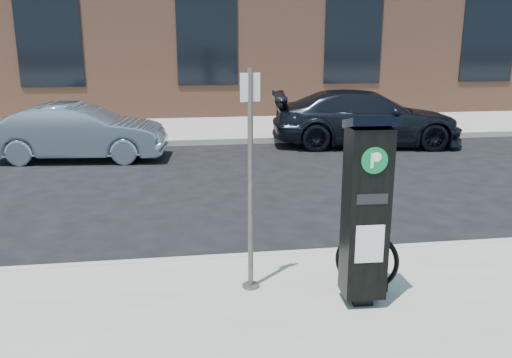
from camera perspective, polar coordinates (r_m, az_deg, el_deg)
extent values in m
plane|color=black|center=(7.19, 0.92, -8.91)|extent=(120.00, 120.00, 0.00)
cube|color=gray|center=(20.71, -5.33, 7.09)|extent=(60.00, 12.00, 0.15)
cube|color=#9E9B93|center=(7.15, 0.95, -8.43)|extent=(60.00, 0.12, 0.16)
cube|color=#9E9B93|center=(14.82, -4.05, 3.94)|extent=(60.00, 0.12, 0.16)
cube|color=#955B44|center=(23.54, -5.99, 17.60)|extent=(28.00, 10.00, 8.00)
cube|color=black|center=(18.88, -21.03, 14.33)|extent=(2.00, 0.06, 3.50)
cube|color=black|center=(18.50, -5.20, 15.23)|extent=(2.00, 0.06, 3.50)
cube|color=black|center=(19.44, 10.22, 15.05)|extent=(2.00, 0.06, 3.50)
cube|color=black|center=(21.53, 23.36, 14.08)|extent=(2.00, 0.06, 3.50)
cube|color=black|center=(6.02, 10.98, -12.12)|extent=(0.22, 0.22, 0.10)
cube|color=black|center=(5.65, 11.45, -3.56)|extent=(0.43, 0.38, 1.78)
cube|color=black|center=(5.43, 11.96, 5.82)|extent=(0.48, 0.42, 0.16)
cylinder|color=#08612C|center=(5.32, 12.38, 1.92)|extent=(0.26, 0.03, 0.26)
cube|color=white|center=(5.32, 12.38, 1.92)|extent=(0.09, 0.01, 0.15)
cube|color=silver|center=(5.58, 11.88, -6.72)|extent=(0.29, 0.02, 0.40)
cube|color=black|center=(5.42, 12.15, -2.08)|extent=(0.31, 0.02, 0.10)
cylinder|color=#5A544F|center=(6.24, -0.56, -11.16)|extent=(0.19, 0.19, 0.03)
cylinder|color=#5A544F|center=(5.81, -0.59, -0.46)|extent=(0.06, 0.06, 2.43)
cube|color=silver|center=(5.63, -0.62, 9.63)|extent=(0.21, 0.07, 0.29)
torus|color=black|center=(6.17, 11.59, -8.44)|extent=(0.66, 0.32, 0.70)
cylinder|color=black|center=(6.30, 9.35, -10.58)|extent=(0.03, 0.03, 0.14)
cylinder|color=black|center=(6.28, 13.58, -10.88)|extent=(0.03, 0.03, 0.14)
imported|color=gray|center=(13.56, -18.12, 4.72)|extent=(4.15, 1.79, 1.33)
imported|color=black|center=(14.93, 11.51, 6.31)|extent=(5.27, 2.71, 1.46)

